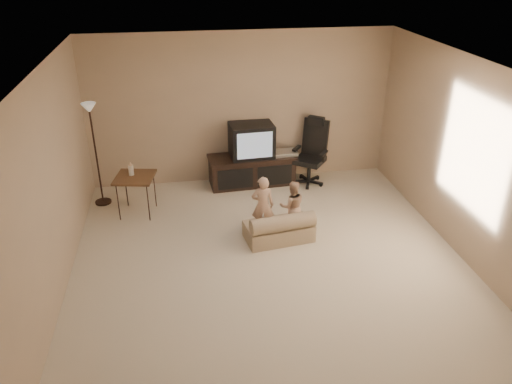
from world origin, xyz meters
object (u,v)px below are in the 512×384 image
Objects in this scene: office_chair at (311,160)px; floor_lamp at (93,132)px; side_table at (134,177)px; tv_stand at (252,160)px; toddler_left at (263,205)px; toddler_right at (292,206)px; child_sofa at (280,229)px.

floor_lamp is at bearing -139.18° from office_chair.
floor_lamp is at bearing 143.05° from side_table.
tv_stand is 1.73× the size of toddler_left.
side_table is 0.51× the size of floor_lamp.
toddler_right is at bearing -82.38° from tv_stand.
side_table is at bearing -19.92° from toddler_left.
toddler_right is at bearing -76.93° from office_chair.
toddler_left reaches higher than side_table.
office_chair reaches higher than side_table.
floor_lamp is (-2.44, -0.33, 0.75)m from tv_stand.
floor_lamp reaches higher than tv_stand.
child_sofa is (0.09, -1.87, -0.26)m from tv_stand.
toddler_right is (2.19, -0.86, -0.22)m from side_table.
side_table is at bearing -161.69° from tv_stand.
office_chair is at bearing 12.56° from side_table.
toddler_left is at bearing 4.32° from toddler_right.
side_table is 0.96× the size of toddler_left.
tv_stand is at bearing 84.53° from child_sofa.
office_chair is 2.94m from side_table.
toddler_left is at bearing 120.59° from child_sofa.
tv_stand reaches higher than toddler_right.
toddler_left is (2.34, -1.30, -0.75)m from floor_lamp.
office_chair is (0.99, -0.11, -0.03)m from tv_stand.
floor_lamp reaches higher than toddler_right.
toddler_right is at bearing -24.95° from floor_lamp.
floor_lamp is (-0.57, 0.43, 0.59)m from side_table.
office_chair is 0.70× the size of floor_lamp.
toddler_right is (0.23, 0.26, 0.20)m from child_sofa.
toddler_right is (-0.67, -1.50, -0.03)m from office_chair.
floor_lamp is 3.13m from child_sofa.
child_sofa is 0.40m from toddler_left.
office_chair is 3.53m from floor_lamp.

